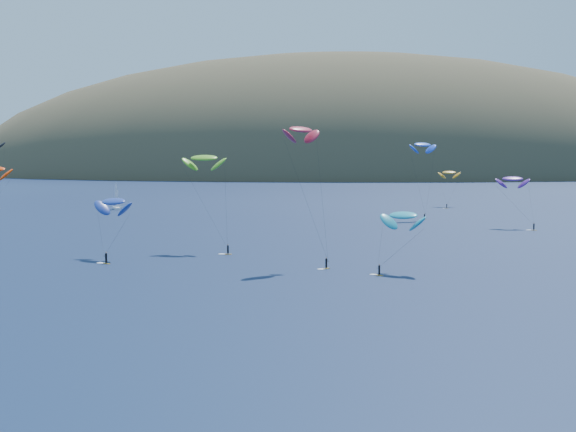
# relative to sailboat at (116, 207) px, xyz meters

# --- Properties ---
(ground) EXTENTS (2800.00, 2800.00, 0.00)m
(ground) POSITION_rel_sailboat_xyz_m (65.94, -206.56, -0.87)
(ground) COLOR black
(ground) RESTS_ON ground
(island) EXTENTS (730.00, 300.00, 210.00)m
(island) POSITION_rel_sailboat_xyz_m (105.33, 355.79, -11.60)
(island) COLOR #3D3526
(island) RESTS_ON ground
(sailboat) EXTENTS (8.13, 7.40, 9.70)m
(sailboat) POSITION_rel_sailboat_xyz_m (0.00, 0.00, 0.00)
(sailboat) COLOR silver
(sailboat) RESTS_ON ground
(kitesurfer_3) EXTENTS (11.04, 10.79, 21.50)m
(kitesurfer_3) POSITION_rel_sailboat_xyz_m (45.18, -103.87, 18.15)
(kitesurfer_3) COLOR orange
(kitesurfer_3) RESTS_ON ground
(kitesurfer_4) EXTENTS (9.64, 8.27, 24.39)m
(kitesurfer_4) POSITION_rel_sailboat_xyz_m (99.63, -30.23, 21.04)
(kitesurfer_4) COLOR orange
(kitesurfer_4) RESTS_ON ground
(kitesurfer_5) EXTENTS (9.54, 9.61, 12.04)m
(kitesurfer_5) POSITION_rel_sailboat_xyz_m (83.48, -132.17, 8.80)
(kitesurfer_5) COLOR orange
(kitesurfer_5) RESTS_ON ground
(kitesurfer_6) EXTENTS (8.88, 11.28, 15.20)m
(kitesurfer_6) POSITION_rel_sailboat_xyz_m (120.34, -55.29, 11.98)
(kitesurfer_6) COLOR orange
(kitesurfer_6) RESTS_ON ground
(kitesurfer_9) EXTENTS (9.50, 9.95, 26.75)m
(kitesurfer_9) POSITION_rel_sailboat_xyz_m (65.74, -124.95, 23.55)
(kitesurfer_9) COLOR orange
(kitesurfer_9) RESTS_ON ground
(kitesurfer_10) EXTENTS (9.84, 14.00, 13.35)m
(kitesurfer_10) POSITION_rel_sailboat_xyz_m (29.25, -116.55, 9.94)
(kitesurfer_10) COLOR orange
(kitesurfer_10) RESTS_ON ground
(kitesurfer_11) EXTENTS (7.67, 13.46, 14.17)m
(kitesurfer_11) POSITION_rel_sailboat_xyz_m (115.60, 19.39, 11.20)
(kitesurfer_11) COLOR orange
(kitesurfer_11) RESTS_ON ground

